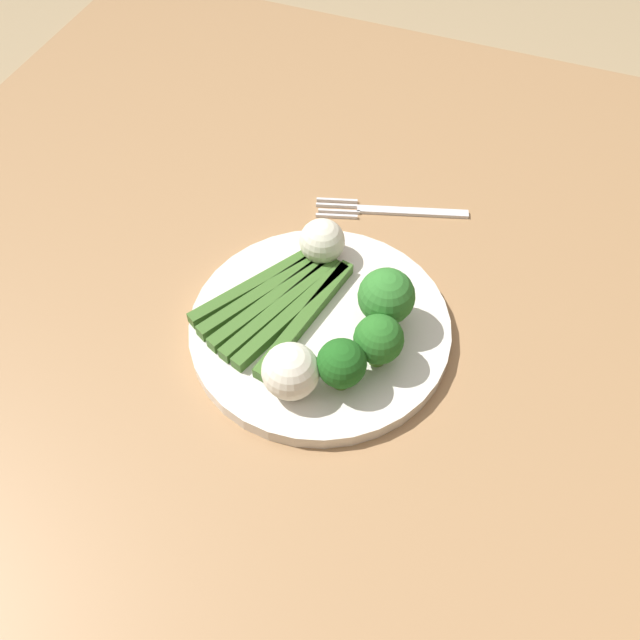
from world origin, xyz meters
The scene contains 10 objects.
ground_plane centered at (0.00, 0.00, -0.01)m, with size 6.00×6.00×0.02m, color tan.
dining_table centered at (0.00, 0.00, 0.66)m, with size 1.17×0.97×0.77m.
plate centered at (0.05, -0.04, 0.78)m, with size 0.24×0.24×0.01m, color silver.
asparagus_bundle centered at (0.05, 0.00, 0.79)m, with size 0.17×0.12×0.01m.
broccoli_back centered at (0.03, -0.10, 0.82)m, with size 0.04×0.04×0.05m.
broccoli_left centered at (-0.01, -0.08, 0.82)m, with size 0.04×0.04×0.05m.
broccoli_near_center centered at (0.07, -0.09, 0.82)m, with size 0.05×0.05×0.06m.
cauliflower_near_fork centered at (0.13, -0.01, 0.81)m, with size 0.04×0.04×0.04m, color silver.
cauliflower_front centered at (-0.02, -0.04, 0.81)m, with size 0.05×0.05×0.05m, color white.
fork centered at (0.23, -0.05, 0.77)m, with size 0.07×0.16×0.00m.
Camera 1 is at (-0.33, -0.18, 1.32)m, focal length 40.59 mm.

